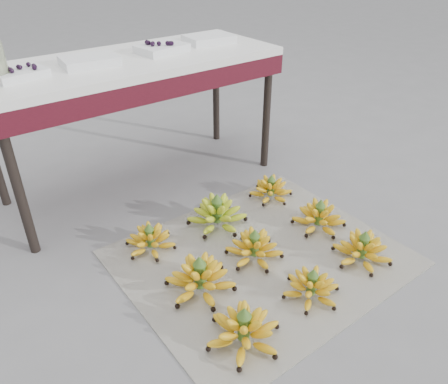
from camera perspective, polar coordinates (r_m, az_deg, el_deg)
ground at (r=2.09m, az=4.58°, el=-8.97°), size 60.00×60.00×0.00m
newspaper_mat at (r=2.11m, az=4.85°, el=-8.51°), size 1.25×1.05×0.01m
bunch_front_left at (r=1.71m, az=2.59°, el=-17.59°), size 0.36×0.36×0.18m
bunch_front_center at (r=1.91m, az=11.35°, el=-12.06°), size 0.26×0.26×0.15m
bunch_front_right at (r=2.15m, az=17.61°, el=-7.21°), size 0.28×0.28×0.17m
bunch_mid_left at (r=1.90m, az=-3.14°, el=-11.21°), size 0.34×0.34×0.18m
bunch_mid_center at (r=2.07m, az=3.96°, el=-7.29°), size 0.27×0.27×0.16m
bunch_mid_right at (r=2.32m, az=12.30°, el=-3.25°), size 0.32×0.32×0.17m
bunch_back_left at (r=2.15m, az=-9.61°, el=-6.20°), size 0.27×0.27×0.15m
bunch_back_center at (r=2.28m, az=-0.91°, el=-2.92°), size 0.38×0.38×0.19m
bunch_back_right at (r=2.53m, az=6.14°, el=0.31°), size 0.30×0.30×0.15m
vendor_table at (r=2.48m, az=-11.77°, el=14.90°), size 1.59×0.64×0.76m
tray_far_left at (r=2.24m, az=-25.10°, el=13.85°), size 0.24×0.19×0.06m
tray_left at (r=2.34m, az=-17.16°, el=16.06°), size 0.29×0.22×0.04m
tray_right at (r=2.52m, az=-8.13°, el=18.10°), size 0.28×0.22×0.07m
tray_far_right at (r=2.73m, az=-1.98°, el=19.37°), size 0.29×0.23×0.04m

